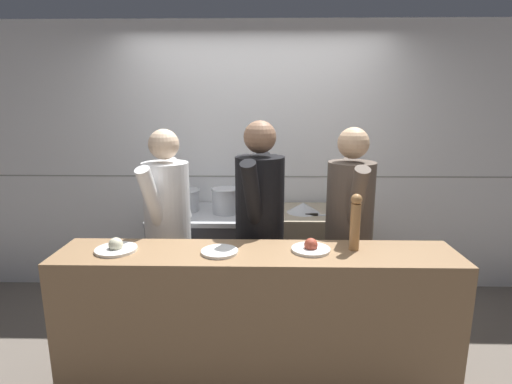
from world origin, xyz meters
name	(u,v)px	position (x,y,z in m)	size (l,w,h in m)	color
ground_plane	(253,370)	(0.00, 0.00, 0.00)	(14.00, 14.00, 0.00)	#6B6056
wall_back_tiled	(257,161)	(0.00, 1.40, 1.30)	(8.00, 0.06, 2.60)	white
oven_range	(205,258)	(-0.47, 0.99, 0.45)	(0.90, 0.71, 0.89)	#38383D
prep_counter	(310,258)	(0.50, 0.99, 0.45)	(0.95, 0.65, 0.90)	gray
pass_counter	(257,324)	(0.03, -0.19, 0.48)	(2.46, 0.45, 0.97)	#93704C
stock_pot	(183,200)	(-0.67, 1.05, 0.99)	(0.31, 0.31, 0.19)	#B7BABF
sauce_pot	(226,200)	(-0.26, 0.97, 1.01)	(0.26, 0.26, 0.22)	#B7BABF
mixing_bowl_steel	(303,207)	(0.43, 0.97, 0.94)	(0.29, 0.29, 0.09)	#B7BABF
chefs_knife	(323,215)	(0.59, 0.86, 0.91)	(0.38, 0.05, 0.02)	#B7BABF
plated_dish_main	(116,248)	(-0.83, -0.19, 0.99)	(0.25, 0.25, 0.09)	white
plated_dish_appetiser	(220,252)	(-0.19, -0.21, 0.98)	(0.22, 0.22, 0.02)	white
plated_dish_dessert	(311,248)	(0.36, -0.16, 0.99)	(0.24, 0.24, 0.08)	white
pepper_mill	(355,221)	(0.63, -0.14, 1.15)	(0.07, 0.07, 0.36)	#AD7A47
chef_head_cook	(168,228)	(-0.65, 0.38, 0.93)	(0.41, 0.73, 1.68)	black
chef_sous	(260,227)	(0.04, 0.32, 0.97)	(0.43, 0.76, 1.74)	black
chef_line	(349,229)	(0.70, 0.35, 0.94)	(0.35, 0.74, 1.69)	black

